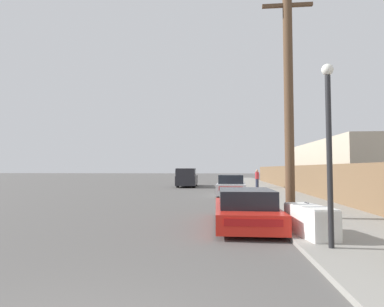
% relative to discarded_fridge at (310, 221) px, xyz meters
% --- Properties ---
extents(sidewalk_curb, '(4.20, 63.00, 0.12)m').
position_rel_discarded_fridge_xyz_m(sidewalk_curb, '(1.56, 17.71, -0.44)').
color(sidewalk_curb, gray).
rests_on(sidewalk_curb, ground).
extents(discarded_fridge, '(1.00, 1.81, 0.79)m').
position_rel_discarded_fridge_xyz_m(discarded_fridge, '(0.00, 0.00, 0.00)').
color(discarded_fridge, white).
rests_on(discarded_fridge, sidewalk_curb).
extents(parked_sports_car_red, '(1.93, 4.58, 1.20)m').
position_rel_discarded_fridge_xyz_m(parked_sports_car_red, '(-1.52, 1.76, 0.04)').
color(parked_sports_car_red, red).
rests_on(parked_sports_car_red, ground).
extents(car_parked_mid, '(2.04, 4.25, 1.43)m').
position_rel_discarded_fridge_xyz_m(car_parked_mid, '(-1.57, 12.39, 0.16)').
color(car_parked_mid, silver).
rests_on(car_parked_mid, ground).
extents(pickup_truck, '(2.08, 5.69, 1.86)m').
position_rel_discarded_fridge_xyz_m(pickup_truck, '(-5.63, 22.04, 0.42)').
color(pickup_truck, '#232328').
rests_on(pickup_truck, ground).
extents(utility_pole, '(1.80, 0.33, 8.55)m').
position_rel_discarded_fridge_xyz_m(utility_pole, '(0.16, 2.85, 3.98)').
color(utility_pole, brown).
rests_on(utility_pole, sidewalk_curb).
extents(street_lamp, '(0.26, 0.26, 4.08)m').
position_rel_discarded_fridge_xyz_m(street_lamp, '(0.10, -1.20, 2.02)').
color(street_lamp, '#232326').
rests_on(street_lamp, sidewalk_curb).
extents(wooden_fence, '(0.08, 43.23, 1.96)m').
position_rel_discarded_fridge_xyz_m(wooden_fence, '(3.51, 14.24, 0.59)').
color(wooden_fence, brown).
rests_on(wooden_fence, sidewalk_curb).
extents(building_right_house, '(6.00, 14.56, 3.96)m').
position_rel_discarded_fridge_xyz_m(building_right_house, '(8.02, 16.86, 1.47)').
color(building_right_house, beige).
rests_on(building_right_house, ground).
extents(pedestrian, '(0.34, 0.34, 1.64)m').
position_rel_discarded_fridge_xyz_m(pedestrian, '(1.04, 19.50, 0.46)').
color(pedestrian, '#282D42').
rests_on(pedestrian, sidewalk_curb).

